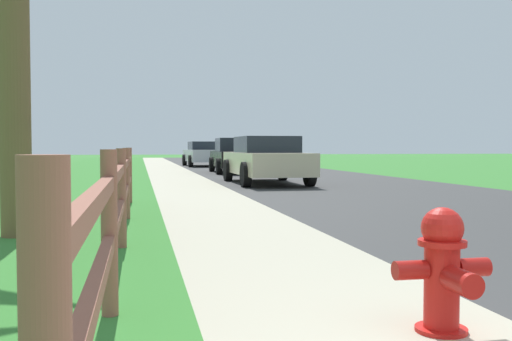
{
  "coord_description": "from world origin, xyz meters",
  "views": [
    {
      "loc": [
        -2.36,
        -1.4,
        1.13
      ],
      "look_at": [
        -0.81,
        6.36,
        0.81
      ],
      "focal_mm": 41.2,
      "sensor_mm": 36.0,
      "label": 1
    }
  ],
  "objects_px": {
    "parked_suv_beige": "(266,160)",
    "parked_car_black": "(236,156)",
    "fire_hydrant": "(443,268)",
    "parked_car_silver": "(204,154)"
  },
  "relations": [
    {
      "from": "parked_car_black",
      "to": "fire_hydrant",
      "type": "bearing_deg",
      "value": -96.03
    },
    {
      "from": "fire_hydrant",
      "to": "parked_car_silver",
      "type": "distance_m",
      "value": 30.83
    },
    {
      "from": "parked_car_black",
      "to": "parked_car_silver",
      "type": "height_order",
      "value": "parked_car_black"
    },
    {
      "from": "fire_hydrant",
      "to": "parked_car_silver",
      "type": "relative_size",
      "value": 0.16
    },
    {
      "from": "parked_car_silver",
      "to": "parked_car_black",
      "type": "bearing_deg",
      "value": -87.24
    },
    {
      "from": "fire_hydrant",
      "to": "parked_car_black",
      "type": "xyz_separation_m",
      "value": [
        2.31,
        21.86,
        0.34
      ]
    },
    {
      "from": "parked_car_silver",
      "to": "fire_hydrant",
      "type": "bearing_deg",
      "value": -93.5
    },
    {
      "from": "parked_suv_beige",
      "to": "parked_car_black",
      "type": "bearing_deg",
      "value": 87.78
    },
    {
      "from": "fire_hydrant",
      "to": "parked_car_black",
      "type": "distance_m",
      "value": 21.99
    },
    {
      "from": "parked_suv_beige",
      "to": "parked_car_silver",
      "type": "distance_m",
      "value": 16.43
    }
  ]
}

